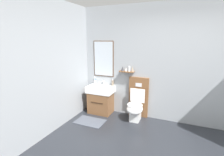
{
  "coord_description": "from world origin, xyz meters",
  "views": [
    {
      "loc": [
        0.02,
        -2.03,
        1.9
      ],
      "look_at": [
        -1.49,
        1.54,
        1.0
      ],
      "focal_mm": 27.02,
      "sensor_mm": 36.0,
      "label": 1
    }
  ],
  "objects_px": {
    "toilet": "(137,104)",
    "vanity_sink_left": "(101,99)",
    "soap_dispenser": "(113,83)",
    "folded_hand_towel": "(97,87)",
    "toothbrush_cup": "(95,82)"
  },
  "relations": [
    {
      "from": "soap_dispenser",
      "to": "toothbrush_cup",
      "type": "bearing_deg",
      "value": -178.92
    },
    {
      "from": "soap_dispenser",
      "to": "folded_hand_towel",
      "type": "height_order",
      "value": "soap_dispenser"
    },
    {
      "from": "toilet",
      "to": "folded_hand_towel",
      "type": "distance_m",
      "value": 1.07
    },
    {
      "from": "soap_dispenser",
      "to": "folded_hand_towel",
      "type": "bearing_deg",
      "value": -135.51
    },
    {
      "from": "vanity_sink_left",
      "to": "folded_hand_towel",
      "type": "height_order",
      "value": "folded_hand_towel"
    },
    {
      "from": "vanity_sink_left",
      "to": "toothbrush_cup",
      "type": "height_order",
      "value": "toothbrush_cup"
    },
    {
      "from": "toilet",
      "to": "vanity_sink_left",
      "type": "bearing_deg",
      "value": 179.64
    },
    {
      "from": "folded_hand_towel",
      "to": "vanity_sink_left",
      "type": "bearing_deg",
      "value": 73.35
    },
    {
      "from": "vanity_sink_left",
      "to": "toilet",
      "type": "distance_m",
      "value": 0.96
    },
    {
      "from": "folded_hand_towel",
      "to": "toothbrush_cup",
      "type": "bearing_deg",
      "value": 126.55
    },
    {
      "from": "toilet",
      "to": "toothbrush_cup",
      "type": "bearing_deg",
      "value": 172.42
    },
    {
      "from": "vanity_sink_left",
      "to": "folded_hand_towel",
      "type": "xyz_separation_m",
      "value": [
        -0.04,
        -0.13,
        0.36
      ]
    },
    {
      "from": "vanity_sink_left",
      "to": "toilet",
      "type": "xyz_separation_m",
      "value": [
        0.96,
        -0.01,
        0.0
      ]
    },
    {
      "from": "vanity_sink_left",
      "to": "folded_hand_towel",
      "type": "bearing_deg",
      "value": -106.65
    },
    {
      "from": "soap_dispenser",
      "to": "folded_hand_towel",
      "type": "relative_size",
      "value": 0.82
    }
  ]
}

